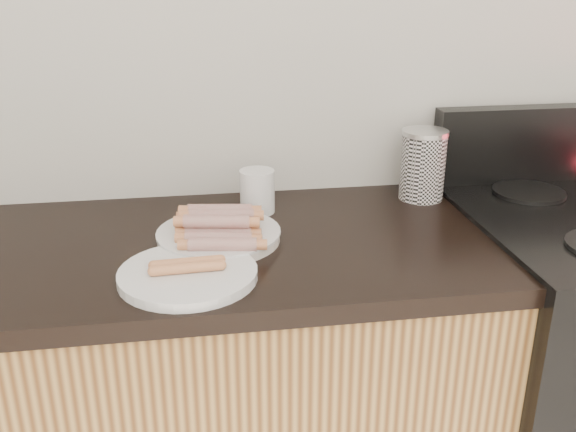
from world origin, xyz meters
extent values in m
cube|color=silver|center=(0.00, 2.00, 1.30)|extent=(4.00, 0.04, 2.60)
cube|color=black|center=(0.78, 1.96, 1.01)|extent=(0.76, 0.06, 0.20)
cylinder|color=black|center=(0.61, 1.84, 0.92)|extent=(0.18, 0.18, 0.01)
cylinder|color=silver|center=(-0.18, 1.69, 0.91)|extent=(0.27, 0.27, 0.02)
cylinder|color=silver|center=(-0.25, 1.52, 0.91)|extent=(0.33, 0.33, 0.02)
cylinder|color=brown|center=(-0.18, 1.60, 0.93)|extent=(0.14, 0.06, 0.03)
cylinder|color=brown|center=(-0.18, 1.63, 0.93)|extent=(0.14, 0.06, 0.03)
cylinder|color=brown|center=(-0.18, 1.66, 0.93)|extent=(0.14, 0.06, 0.03)
cylinder|color=brown|center=(-0.18, 1.69, 0.93)|extent=(0.14, 0.06, 0.03)
cylinder|color=brown|center=(-0.18, 1.73, 0.93)|extent=(0.14, 0.06, 0.03)
cylinder|color=brown|center=(-0.18, 1.76, 0.93)|extent=(0.14, 0.06, 0.03)
cylinder|color=brown|center=(-0.18, 1.79, 0.93)|extent=(0.14, 0.06, 0.03)
cylinder|color=brown|center=(-0.18, 1.66, 0.96)|extent=(0.14, 0.06, 0.03)
cylinder|color=brown|center=(-0.18, 1.69, 0.96)|extent=(0.14, 0.06, 0.03)
cylinder|color=brown|center=(-0.18, 1.73, 0.96)|extent=(0.14, 0.06, 0.03)
cylinder|color=#DC805E|center=(-0.25, 1.51, 0.93)|extent=(0.13, 0.03, 0.02)
cylinder|color=#DC805E|center=(-0.25, 1.54, 0.93)|extent=(0.13, 0.03, 0.02)
cylinder|color=white|center=(0.34, 1.89, 0.98)|extent=(0.11, 0.11, 0.17)
cylinder|color=silver|center=(0.34, 1.89, 1.07)|extent=(0.11, 0.11, 0.01)
cylinder|color=white|center=(-0.08, 1.86, 0.95)|extent=(0.11, 0.11, 0.10)
camera|label=1|loc=(-0.23, 0.42, 1.46)|focal=40.00mm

